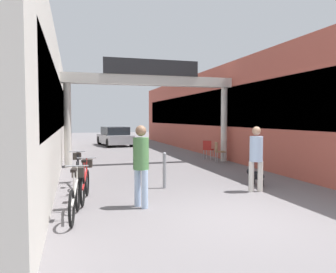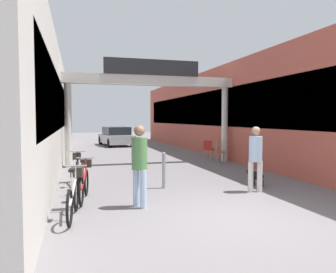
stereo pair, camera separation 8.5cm
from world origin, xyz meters
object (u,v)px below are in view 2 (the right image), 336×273
bicycle_black_third (78,171)px  parked_car_silver (116,136)px  pedestrian_with_dog (255,154)px  cafe_chair_wood_nearer (219,150)px  bollard_post_metal (164,170)px  pedestrian_companion (139,160)px  bicycle_red_second (84,181)px  cafe_chair_red_farther (209,148)px  bicycle_silver_nearest (74,195)px  dog_on_leash (255,175)px

bicycle_black_third → parked_car_silver: bearing=78.8°
pedestrian_with_dog → cafe_chair_wood_nearer: bearing=74.8°
bollard_post_metal → parked_car_silver: parked_car_silver is taller
pedestrian_companion → parked_car_silver: bearing=85.0°
pedestrian_with_dog → bicycle_red_second: pedestrian_with_dog is taller
bicycle_red_second → bicycle_black_third: (-0.14, 1.69, 0.00)m
cafe_chair_wood_nearer → cafe_chair_red_farther: 1.07m
bicycle_silver_nearest → parked_car_silver: parked_car_silver is taller
pedestrian_with_dog → pedestrian_companion: 3.27m
pedestrian_companion → cafe_chair_red_farther: (4.66, 7.24, -0.48)m
pedestrian_with_dog → bollard_post_metal: bearing=153.8°
bicycle_red_second → bollard_post_metal: (2.14, 0.72, 0.07)m
parked_car_silver → pedestrian_with_dog: bearing=-83.7°
dog_on_leash → bicycle_red_second: (-4.76, -0.37, 0.15)m
cafe_chair_wood_nearer → dog_on_leash: bearing=-102.6°
pedestrian_companion → cafe_chair_wood_nearer: pedestrian_companion is taller
pedestrian_companion → bicycle_black_third: (-1.27, 2.71, -0.59)m
bicycle_black_third → bicycle_silver_nearest: bearing=-91.8°
bicycle_red_second → cafe_chair_red_farther: (5.79, 6.22, 0.10)m
bollard_post_metal → cafe_chair_red_farther: bollard_post_metal is taller
bicycle_red_second → bicycle_black_third: same height
cafe_chair_red_farther → pedestrian_with_dog: bearing=-102.5°
pedestrian_companion → cafe_chair_red_farther: pedestrian_companion is taller
bicycle_red_second → parked_car_silver: size_ratio=0.40×
cafe_chair_red_farther → parked_car_silver: bearing=109.2°
bicycle_silver_nearest → parked_car_silver: bearing=80.5°
cafe_chair_wood_nearer → bicycle_red_second: bearing=-138.6°
bicycle_black_third → parked_car_silver: parked_car_silver is taller
pedestrian_companion → dog_on_leash: (3.63, 1.39, -0.74)m
bicycle_silver_nearest → cafe_chair_red_farther: bearing=51.5°
pedestrian_with_dog → bollard_post_metal: size_ratio=1.72×
bicycle_silver_nearest → parked_car_silver: (2.82, 16.79, 0.21)m
pedestrian_with_dog → parked_car_silver: pedestrian_with_dog is taller
pedestrian_companion → bicycle_black_third: pedestrian_companion is taller
pedestrian_companion → bicycle_silver_nearest: size_ratio=1.06×
pedestrian_with_dog → dog_on_leash: pedestrian_with_dog is taller
pedestrian_companion → bicycle_red_second: pedestrian_companion is taller
pedestrian_with_dog → dog_on_leash: size_ratio=2.59×
bicycle_silver_nearest → cafe_chair_wood_nearer: bicycle_silver_nearest is taller
pedestrian_with_dog → parked_car_silver: (-1.75, 15.81, -0.34)m
dog_on_leash → cafe_chair_red_farther: (1.03, 5.85, 0.25)m
dog_on_leash → cafe_chair_wood_nearer: (1.07, 4.78, 0.25)m
pedestrian_companion → bicycle_black_third: size_ratio=1.05×
dog_on_leash → bicycle_silver_nearest: 5.28m
pedestrian_companion → cafe_chair_red_farther: bearing=57.2°
cafe_chair_red_farther → parked_car_silver: parked_car_silver is taller
pedestrian_companion → dog_on_leash: size_ratio=2.68×
pedestrian_with_dog → cafe_chair_wood_nearer: pedestrian_with_dog is taller
dog_on_leash → bicycle_red_second: 4.77m
cafe_chair_wood_nearer → parked_car_silver: parked_car_silver is taller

